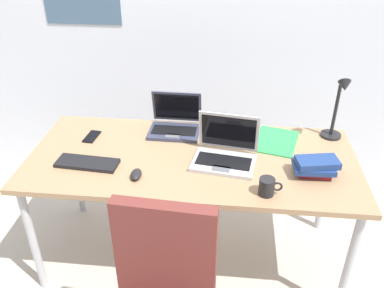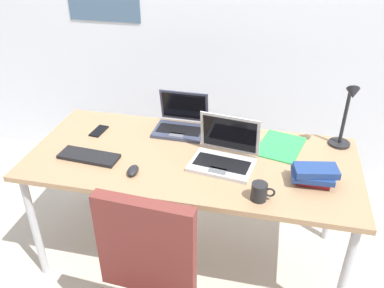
{
  "view_description": "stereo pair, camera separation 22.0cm",
  "coord_description": "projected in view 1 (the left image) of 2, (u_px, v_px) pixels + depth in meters",
  "views": [
    {
      "loc": [
        0.2,
        -1.88,
        1.95
      ],
      "look_at": [
        0.0,
        0.0,
        0.82
      ],
      "focal_mm": 38.13,
      "sensor_mm": 36.0,
      "label": 1
    },
    {
      "loc": [
        0.41,
        -1.84,
        1.95
      ],
      "look_at": [
        0.0,
        0.0,
        0.82
      ],
      "focal_mm": 38.13,
      "sensor_mm": 36.0,
      "label": 2
    }
  ],
  "objects": [
    {
      "name": "coffee_mug",
      "position": [
        267.0,
        187.0,
        1.93
      ],
      "size": [
        0.11,
        0.08,
        0.09
      ],
      "color": "black",
      "rests_on": "desk"
    },
    {
      "name": "desk_lamp",
      "position": [
        338.0,
        109.0,
        2.3
      ],
      "size": [
        0.12,
        0.18,
        0.4
      ],
      "color": "black",
      "rests_on": "desk"
    },
    {
      "name": "computer_mouse",
      "position": [
        136.0,
        174.0,
        2.07
      ],
      "size": [
        0.06,
        0.1,
        0.03
      ],
      "primitive_type": "ellipsoid",
      "rotation": [
        0.0,
        0.0,
        0.06
      ],
      "color": "black",
      "rests_on": "desk"
    },
    {
      "name": "desk",
      "position": [
        192.0,
        165.0,
        2.27
      ],
      "size": [
        1.8,
        0.8,
        0.74
      ],
      "color": "#9E7A56",
      "rests_on": "ground_plane"
    },
    {
      "name": "pill_bottle",
      "position": [
        212.0,
        134.0,
        2.37
      ],
      "size": [
        0.04,
        0.04,
        0.08
      ],
      "color": "gold",
      "rests_on": "desk"
    },
    {
      "name": "book_stack",
      "position": [
        315.0,
        166.0,
        2.07
      ],
      "size": [
        0.23,
        0.15,
        0.1
      ],
      "color": "maroon",
      "rests_on": "desk"
    },
    {
      "name": "laptop_near_mouse",
      "position": [
        175.0,
        124.0,
        2.47
      ],
      "size": [
        0.31,
        0.26,
        0.22
      ],
      "color": "#33384C",
      "rests_on": "desk"
    },
    {
      "name": "paper_folder_back_left",
      "position": [
        276.0,
        141.0,
        2.38
      ],
      "size": [
        0.3,
        0.36,
        0.01
      ],
      "primitive_type": "cube",
      "rotation": [
        0.0,
        0.0,
        -0.24
      ],
      "color": "green",
      "rests_on": "desk"
    },
    {
      "name": "ground_plane",
      "position": [
        192.0,
        253.0,
        2.62
      ],
      "size": [
        12.0,
        12.0,
        0.0
      ],
      "primitive_type": "plane",
      "color": "#B7AD9E"
    },
    {
      "name": "laptop_center",
      "position": [
        225.0,
        153.0,
        2.18
      ],
      "size": [
        0.36,
        0.3,
        0.24
      ],
      "color": "#B7BABC",
      "rests_on": "desk"
    },
    {
      "name": "wall_back",
      "position": [
        208.0,
        7.0,
        2.89
      ],
      "size": [
        6.0,
        0.13,
        2.6
      ],
      "color": "silver",
      "rests_on": "ground_plane"
    },
    {
      "name": "cell_phone",
      "position": [
        92.0,
        137.0,
        2.42
      ],
      "size": [
        0.08,
        0.14,
        0.01
      ],
      "primitive_type": "cube",
      "rotation": [
        0.0,
        0.0,
        -0.1
      ],
      "color": "black",
      "rests_on": "desk"
    },
    {
      "name": "external_keyboard",
      "position": [
        87.0,
        163.0,
        2.17
      ],
      "size": [
        0.34,
        0.14,
        0.02
      ],
      "primitive_type": "cube",
      "rotation": [
        0.0,
        0.0,
        -0.08
      ],
      "color": "black",
      "rests_on": "desk"
    }
  ]
}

